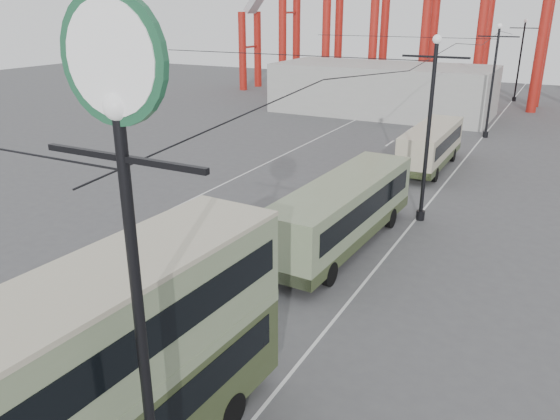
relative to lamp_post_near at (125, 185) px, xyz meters
The scene contains 11 objects.
ground 10.11m from the lamp_post_near, 151.82° to the left, with size 160.00×160.00×0.00m, color #4A4A4D.
road_markings 24.87m from the lamp_post_near, 105.88° to the left, with size 12.52×120.00×0.01m.
lamp_post_near is the anchor object (origin of this frame).
lamp_post_mid 21.24m from the lamp_post_near, 90.00° to the left, with size 3.20×0.44×9.32m.
lamp_post_far 43.12m from the lamp_post_near, 90.00° to the left, with size 3.20×0.44×9.32m.
lamp_post_distant 65.08m from the lamp_post_near, 90.00° to the left, with size 3.20×0.44×9.32m.
fairground_shed 51.61m from the lamp_post_near, 103.06° to the left, with size 22.00×10.00×5.00m, color #A2A19D.
double_decker_bus 5.23m from the lamp_post_near, 157.16° to the left, with size 3.08×10.26×5.44m.
single_decker_green 17.18m from the lamp_post_near, 98.51° to the left, with size 3.07×11.33×3.17m.
single_decker_cream 31.76m from the lamp_post_near, 93.60° to the left, with size 2.39×9.37×2.91m.
pedestrian 17.05m from the lamp_post_near, 100.42° to the left, with size 0.57×0.37×1.56m, color black.
Camera 1 is at (11.60, -9.11, 10.49)m, focal length 35.00 mm.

